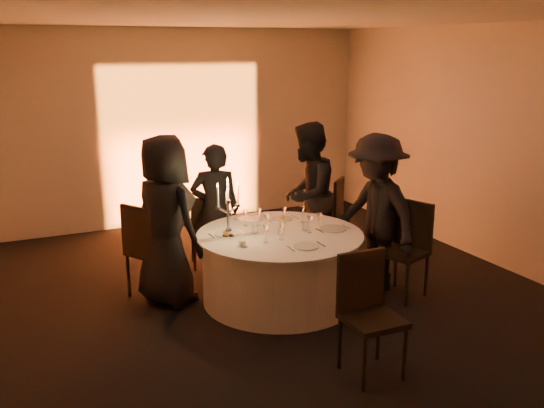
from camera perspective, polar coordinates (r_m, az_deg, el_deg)
name	(u,v)px	position (r m, az deg, el deg)	size (l,w,h in m)	color
floor	(280,300)	(6.79, 0.72, -8.99)	(7.00, 7.00, 0.00)	black
ceiling	(281,17)	(6.23, 0.82, 17.20)	(7.00, 7.00, 0.00)	white
wall_back	(182,127)	(9.57, -8.47, 7.16)	(7.00, 7.00, 0.00)	beige
wall_right	(496,147)	(8.09, 20.35, 5.05)	(7.00, 7.00, 0.00)	beige
uplighter_fixture	(191,222)	(9.59, -7.62, -1.66)	(0.25, 0.12, 0.10)	black
banquet_table	(280,267)	(6.65, 0.73, -5.96)	(1.80, 1.80, 0.77)	black
chair_left	(147,245)	(6.79, -11.69, -3.82)	(0.64, 0.64, 1.07)	black
chair_back_left	(207,227)	(7.61, -6.10, -2.20)	(0.50, 0.50, 0.94)	black
chair_back_right	(330,210)	(8.25, 5.49, -0.57)	(0.62, 0.62, 1.00)	black
chair_right	(407,243)	(6.90, 12.60, -3.61)	(0.60, 0.60, 1.06)	black
chair_front	(368,306)	(5.25, 8.98, -9.47)	(0.47, 0.47, 1.05)	black
guest_left	(166,221)	(6.54, -9.96, -1.55)	(0.90, 0.59, 1.84)	black
guest_back_left	(215,210)	(7.31, -5.37, -0.59)	(0.59, 0.39, 1.62)	black
guest_back_right	(307,195)	(7.60, 3.36, 0.85)	(0.89, 0.69, 1.83)	black
guest_right	(376,214)	(6.89, 9.76, -0.89)	(1.16, 0.67, 1.80)	black
plate_left	(226,233)	(6.50, -4.32, -2.72)	(0.36, 0.26, 0.08)	white
plate_back_left	(251,219)	(7.04, -2.01, -1.40)	(0.36, 0.28, 0.01)	white
plate_back_right	(282,218)	(7.03, 0.95, -1.33)	(0.36, 0.24, 0.08)	white
plate_right	(333,229)	(6.70, 5.75, -2.32)	(0.36, 0.29, 0.01)	white
plate_front	(306,246)	(6.09, 3.23, -4.01)	(0.36, 0.26, 0.01)	white
coffee_cup	(242,244)	(6.11, -2.83, -3.74)	(0.11, 0.11, 0.07)	white
candelabra	(228,217)	(6.34, -4.14, -1.20)	(0.27, 0.13, 0.65)	silver
wine_glass_a	(284,212)	(6.85, 1.11, -0.73)	(0.07, 0.07, 0.19)	white
wine_glass_b	(310,221)	(6.51, 3.60, -1.58)	(0.07, 0.07, 0.19)	white
wine_glass_c	(267,219)	(6.55, -0.50, -1.44)	(0.07, 0.07, 0.19)	white
wine_glass_d	(319,218)	(6.62, 4.47, -1.31)	(0.07, 0.07, 0.19)	white
wine_glass_e	(302,211)	(6.90, 2.88, -0.63)	(0.07, 0.07, 0.19)	white
wine_glass_f	(281,227)	(6.27, 0.90, -2.19)	(0.07, 0.07, 0.19)	white
wine_glass_g	(266,230)	(6.17, -0.58, -2.46)	(0.07, 0.07, 0.19)	white
wine_glass_h	(245,214)	(6.76, -2.54, -0.95)	(0.07, 0.07, 0.19)	white
wine_glass_i	(259,213)	(6.78, -1.24, -0.89)	(0.07, 0.07, 0.19)	white
tumbler_a	(305,226)	(6.62, 3.16, -2.12)	(0.07, 0.07, 0.09)	white
tumbler_b	(255,229)	(6.51, -1.60, -2.39)	(0.07, 0.07, 0.09)	white
tumbler_c	(281,231)	(6.46, 0.83, -2.53)	(0.07, 0.07, 0.09)	white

